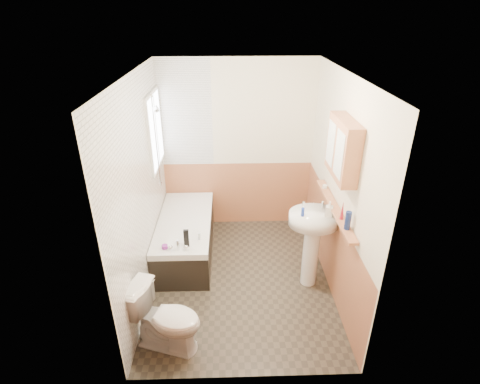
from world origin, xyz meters
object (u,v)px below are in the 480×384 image
Objects in this scene: sink at (313,234)px; medicine_cabinet at (343,149)px; bathtub at (186,236)px; toilet at (166,318)px; pine_shelf at (335,208)px.

medicine_cabinet is at bearing -52.71° from sink.
bathtub is 1.43× the size of sink.
bathtub is 2.47m from medicine_cabinet.
toilet is 0.51× the size of pine_shelf.
sink is 0.79× the size of pine_shelf.
pine_shelf is (0.20, -0.06, 0.38)m from sink.
pine_shelf reaches higher than toilet.
sink is 1.14m from medicine_cabinet.
toilet is 2.12m from pine_shelf.
toilet is at bearing -157.10° from medicine_cabinet.
pine_shelf is at bearing -26.85° from sink.
medicine_cabinet is (0.17, -0.16, 1.11)m from sink.
bathtub is 1.58m from toilet.
bathtub is 2.08m from pine_shelf.
pine_shelf is at bearing -22.34° from bathtub.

